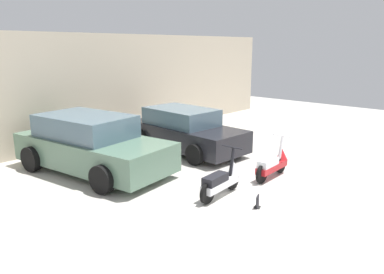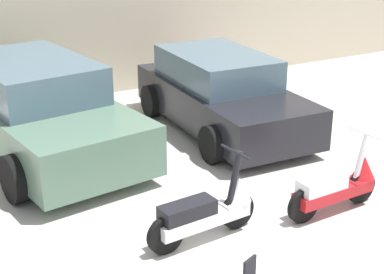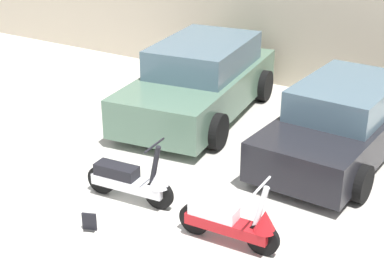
{
  "view_description": "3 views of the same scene",
  "coord_description": "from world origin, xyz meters",
  "px_view_note": "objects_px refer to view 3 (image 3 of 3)",
  "views": [
    {
      "loc": [
        -6.31,
        -3.44,
        3.17
      ],
      "look_at": [
        0.33,
        2.59,
        0.97
      ],
      "focal_mm": 35.0,
      "sensor_mm": 36.0,
      "label": 1
    },
    {
      "loc": [
        -3.27,
        -3.9,
        3.57
      ],
      "look_at": [
        0.18,
        2.28,
        0.82
      ],
      "focal_mm": 55.0,
      "sensor_mm": 36.0,
      "label": 2
    },
    {
      "loc": [
        4.48,
        -4.77,
        4.44
      ],
      "look_at": [
        0.14,
        2.27,
        0.72
      ],
      "focal_mm": 55.0,
      "sensor_mm": 36.0,
      "label": 3
    }
  ],
  "objects_px": {
    "scooter_front_left": "(133,180)",
    "placard_near_left_scooter": "(89,223)",
    "car_rear_left": "(200,81)",
    "scooter_front_right": "(232,221)",
    "car_rear_center": "(341,123)"
  },
  "relations": [
    {
      "from": "scooter_front_left",
      "to": "placard_near_left_scooter",
      "type": "relative_size",
      "value": 5.57
    },
    {
      "from": "scooter_front_left",
      "to": "car_rear_left",
      "type": "relative_size",
      "value": 0.32
    },
    {
      "from": "scooter_front_right",
      "to": "car_rear_left",
      "type": "distance_m",
      "value": 4.62
    },
    {
      "from": "car_rear_center",
      "to": "car_rear_left",
      "type": "bearing_deg",
      "value": -95.68
    },
    {
      "from": "car_rear_left",
      "to": "car_rear_center",
      "type": "bearing_deg",
      "value": 74.05
    },
    {
      "from": "placard_near_left_scooter",
      "to": "scooter_front_left",
      "type": "bearing_deg",
      "value": 87.15
    },
    {
      "from": "car_rear_center",
      "to": "placard_near_left_scooter",
      "type": "bearing_deg",
      "value": -25.15
    },
    {
      "from": "scooter_front_right",
      "to": "scooter_front_left",
      "type": "bearing_deg",
      "value": 170.43
    },
    {
      "from": "scooter_front_left",
      "to": "car_rear_left",
      "type": "distance_m",
      "value": 3.65
    },
    {
      "from": "scooter_front_right",
      "to": "placard_near_left_scooter",
      "type": "bearing_deg",
      "value": -161.02
    },
    {
      "from": "scooter_front_right",
      "to": "car_rear_left",
      "type": "bearing_deg",
      "value": 123.59
    },
    {
      "from": "scooter_front_right",
      "to": "car_rear_center",
      "type": "distance_m",
      "value": 3.3
    },
    {
      "from": "placard_near_left_scooter",
      "to": "car_rear_left",
      "type": "bearing_deg",
      "value": 101.64
    },
    {
      "from": "car_rear_center",
      "to": "placard_near_left_scooter",
      "type": "height_order",
      "value": "car_rear_center"
    },
    {
      "from": "car_rear_left",
      "to": "car_rear_center",
      "type": "height_order",
      "value": "car_rear_left"
    }
  ]
}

